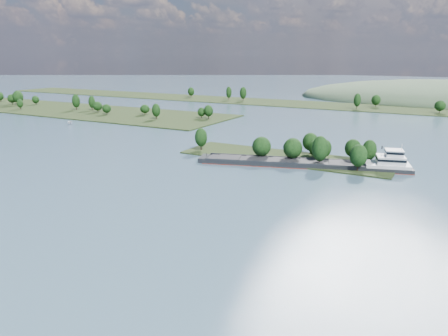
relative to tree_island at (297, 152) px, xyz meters
The scene contains 6 objects.
ground 59.09m from the tree_island, 96.01° to the right, with size 1800.00×1800.00×0.00m, color #3D576A.
tree_island is the anchor object (origin of this frame).
left_bank 249.41m from the tree_island, 160.94° to the left, with size 300.00×80.00×15.25m.
back_shoreline 221.15m from the tree_island, 89.43° to the left, with size 900.00×60.00×15.71m.
cargo_barge 13.94m from the tree_island, 30.99° to the right, with size 91.67×36.04×12.48m.
motorboat 175.69m from the tree_island, behind, with size 2.55×6.79×2.62m, color silver.
Camera 1 is at (70.54, -10.92, 48.21)m, focal length 35.00 mm.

